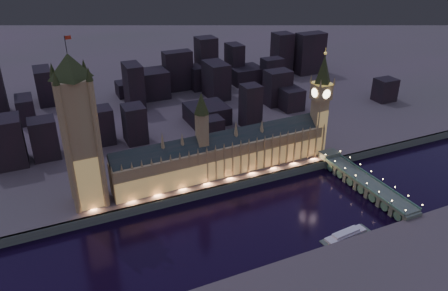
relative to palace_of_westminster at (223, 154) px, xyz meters
name	(u,v)px	position (x,y,z in m)	size (l,w,h in m)	color
ground_plane	(247,217)	(-6.81, -61.75, -26.37)	(2000.00, 2000.00, 0.00)	black
north_bank	(112,57)	(-6.81, 458.25, -22.37)	(2000.00, 960.00, 8.00)	#4A473D
embankment_wall	(225,188)	(-6.81, -20.75, -22.37)	(2000.00, 2.50, 8.00)	#454746
palace_of_westminster	(223,154)	(0.00, 0.00, 0.00)	(202.00, 25.29, 78.00)	#986F48
victoria_tower	(79,127)	(-116.81, 0.18, 47.90)	(31.68, 31.68, 133.10)	#986F48
elizabeth_tower	(321,96)	(101.19, 0.17, 38.79)	(18.00, 18.00, 102.78)	#986F48
westminster_bridge	(362,183)	(105.16, -65.20, -20.38)	(18.05, 113.00, 15.90)	#454746
river_boat	(346,235)	(49.09, -113.28, -24.81)	(43.11, 13.63, 4.50)	#454746
city_backdrop	(183,84)	(29.12, 185.30, 4.47)	(476.25, 215.63, 81.28)	black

